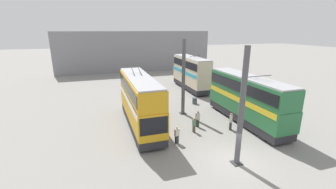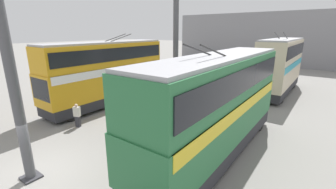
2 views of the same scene
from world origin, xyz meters
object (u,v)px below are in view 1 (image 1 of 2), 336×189
(person_aisle_foreground, at_px, (194,124))
(person_by_right_row, at_px, (177,135))
(bus_left_near, at_px, (247,97))
(person_by_left_row, at_px, (231,121))
(bus_left_far, at_px, (191,71))
(person_aisle_midway, at_px, (198,118))
(bus_right_mid, at_px, (140,99))
(oil_drum, at_px, (195,101))

(person_aisle_foreground, bearing_deg, person_by_right_row, 37.04)
(bus_left_near, relative_size, person_by_right_row, 7.18)
(person_by_left_row, height_order, person_by_right_row, person_by_left_row)
(bus_left_near, bearing_deg, person_by_right_row, 104.36)
(bus_left_near, distance_m, person_by_left_row, 3.46)
(bus_left_far, relative_size, person_aisle_midway, 5.93)
(bus_right_mid, bearing_deg, person_by_left_row, -113.11)
(bus_left_far, xyz_separation_m, oil_drum, (-7.40, 2.59, -2.61))
(bus_left_near, relative_size, person_aisle_midway, 6.60)
(bus_left_far, xyz_separation_m, person_by_left_row, (-15.96, 2.61, -2.09))
(bus_right_mid, height_order, oil_drum, bus_right_mid)
(bus_right_mid, xyz_separation_m, person_by_left_row, (-3.55, -8.33, -2.03))
(bus_left_far, distance_m, bus_right_mid, 16.53)
(bus_right_mid, bearing_deg, person_by_right_row, -153.15)
(person_by_left_row, distance_m, person_by_right_row, 6.12)
(person_by_left_row, distance_m, person_aisle_foreground, 3.74)
(person_aisle_midway, distance_m, person_aisle_foreground, 1.36)
(bus_left_near, height_order, bus_left_far, bus_left_far)
(bus_right_mid, bearing_deg, bus_left_far, -41.39)
(person_by_left_row, relative_size, person_aisle_midway, 1.02)
(person_aisle_foreground, height_order, person_by_right_row, person_by_right_row)
(person_aisle_midway, bearing_deg, bus_left_far, 37.36)
(bus_left_near, xyz_separation_m, bus_left_far, (14.70, 0.00, 0.18))
(bus_left_far, bearing_deg, person_by_right_row, 152.93)
(person_by_left_row, xyz_separation_m, oil_drum, (8.56, -0.01, -0.52))
(bus_right_mid, distance_m, person_by_right_row, 5.49)
(bus_right_mid, relative_size, person_aisle_foreground, 7.24)
(oil_drum, bearing_deg, bus_left_near, -160.46)
(person_aisle_midway, height_order, oil_drum, person_aisle_midway)
(bus_left_near, height_order, person_by_right_row, bus_left_near)
(bus_left_far, distance_m, person_by_left_row, 16.30)
(bus_left_far, bearing_deg, bus_left_near, 180.00)
(person_by_right_row, bearing_deg, bus_left_far, -47.70)
(bus_left_near, distance_m, person_aisle_foreground, 6.65)
(person_by_left_row, bearing_deg, bus_left_far, -55.19)
(oil_drum, bearing_deg, bus_left_far, -19.32)
(bus_right_mid, bearing_deg, person_aisle_foreground, -122.25)
(bus_left_far, height_order, person_aisle_foreground, bus_left_far)
(person_by_right_row, bearing_deg, person_by_left_row, -101.60)
(person_aisle_midway, height_order, person_aisle_foreground, person_aisle_midway)
(bus_left_near, xyz_separation_m, person_by_left_row, (-1.25, 2.61, -1.91))
(bus_left_far, height_order, bus_right_mid, bus_left_far)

